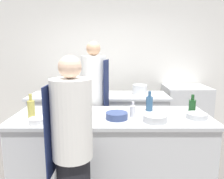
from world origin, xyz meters
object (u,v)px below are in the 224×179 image
at_px(oven_range, 186,111).
at_px(bottle_olive_oil, 150,103).
at_px(bottle_vinegar, 79,105).
at_px(bowl_mixing_large, 156,118).
at_px(bottle_cooking_oil, 193,106).
at_px(cup, 49,109).
at_px(bottle_sauce, 32,109).
at_px(bowl_ceramic_blue, 197,116).
at_px(chef_at_prep_near, 73,150).
at_px(bowl_wooden_salad, 38,121).
at_px(bottle_wine, 133,111).
at_px(stockpot, 140,90).
at_px(chef_at_stove, 95,103).
at_px(bowl_prep_small, 117,116).

relative_size(oven_range, bottle_olive_oil, 3.86).
xyz_separation_m(bottle_vinegar, bowl_mixing_large, (0.90, -0.42, -0.04)).
height_order(bottle_cooking_oil, cup, bottle_cooking_oil).
distance_m(bottle_sauce, bowl_ceramic_blue, 1.89).
height_order(chef_at_prep_near, bowl_wooden_salad, chef_at_prep_near).
bearing_deg(bottle_wine, bowl_wooden_salad, -167.07).
xyz_separation_m(chef_at_prep_near, stockpot, (0.84, 1.93, 0.18)).
bearing_deg(bottle_sauce, chef_at_stove, 50.47).
distance_m(bottle_olive_oil, bowl_wooden_salad, 1.37).
bearing_deg(bottle_vinegar, bowl_wooden_salad, -126.06).
height_order(bottle_vinegar, bowl_ceramic_blue, bottle_vinegar).
xyz_separation_m(bottle_vinegar, bottle_wine, (0.67, -0.26, -0.01)).
distance_m(oven_range, bottle_olive_oil, 1.87).
bearing_deg(chef_at_stove, bottle_cooking_oil, 73.32).
distance_m(bowl_wooden_salad, stockpot, 1.99).
bearing_deg(bowl_mixing_large, stockpot, 89.43).
distance_m(chef_at_stove, bottle_cooking_oil, 1.39).
relative_size(chef_at_prep_near, chef_at_stove, 0.91).
distance_m(cup, stockpot, 1.70).
height_order(oven_range, bottle_vinegar, bottle_vinegar).
bearing_deg(bowl_prep_small, cup, 163.94).
relative_size(bottle_olive_oil, bottle_vinegar, 1.29).
height_order(bottle_olive_oil, cup, bottle_olive_oil).
bearing_deg(cup, stockpot, 41.01).
relative_size(bottle_wine, bowl_wooden_salad, 1.05).
xyz_separation_m(bowl_mixing_large, cup, (-1.27, 0.34, 0.01)).
bearing_deg(bottle_vinegar, bowl_ceramic_blue, -12.08).
relative_size(bottle_vinegar, cup, 1.98).
bearing_deg(oven_range, chef_at_prep_near, -127.01).
bearing_deg(bowl_mixing_large, bottle_cooking_oil, 30.60).
bearing_deg(bottle_olive_oil, bottle_wine, -131.20).
bearing_deg(chef_at_stove, bowl_wooden_salad, -18.31).
bearing_deg(cup, bowl_prep_small, -16.06).
bearing_deg(bottle_olive_oil, oven_range, 56.73).
distance_m(bottle_olive_oil, stockpot, 1.02).
distance_m(chef_at_stove, bottle_sauce, 1.04).
bearing_deg(bowl_mixing_large, bowl_prep_small, 166.56).
height_order(chef_at_stove, bottle_wine, chef_at_stove).
distance_m(chef_at_prep_near, bowl_prep_small, 0.71).
height_order(bottle_olive_oil, bottle_vinegar, bottle_olive_oil).
xyz_separation_m(bottle_vinegar, stockpot, (0.92, 1.04, 0.01)).
bearing_deg(bottle_olive_oil, bowl_ceramic_blue, -32.52).
distance_m(bottle_vinegar, stockpot, 1.38).
height_order(chef_at_stove, cup, chef_at_stove).
distance_m(oven_range, bowl_ceramic_blue, 1.93).
relative_size(bowl_mixing_large, bowl_prep_small, 1.03).
relative_size(bottle_olive_oil, bottle_cooking_oil, 1.07).
bearing_deg(stockpot, chef_at_stove, -144.18).
relative_size(bottle_sauce, bowl_wooden_salad, 1.62).
relative_size(oven_range, bowl_ceramic_blue, 4.27).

